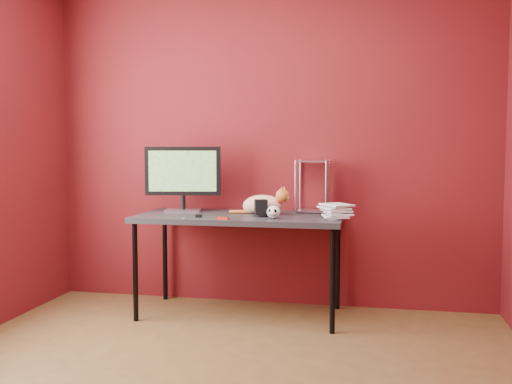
% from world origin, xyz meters
% --- Properties ---
extents(room, '(3.52, 3.52, 2.61)m').
position_xyz_m(room, '(0.00, 0.00, 1.45)').
color(room, brown).
rests_on(room, ground).
extents(desk, '(1.50, 0.70, 0.75)m').
position_xyz_m(desk, '(-0.15, 1.37, 0.70)').
color(desk, black).
rests_on(desk, ground).
extents(monitor, '(0.57, 0.23, 0.50)m').
position_xyz_m(monitor, '(-0.62, 1.46, 1.03)').
color(monitor, '#AFAEB3').
rests_on(monitor, desk).
extents(cat, '(0.46, 0.23, 0.21)m').
position_xyz_m(cat, '(0.01, 1.44, 0.82)').
color(cat, '#C46629').
rests_on(cat, desk).
extents(skull_mug, '(0.09, 0.09, 0.09)m').
position_xyz_m(skull_mug, '(0.13, 1.18, 0.80)').
color(skull_mug, white).
rests_on(skull_mug, desk).
extents(speaker, '(0.11, 0.11, 0.12)m').
position_xyz_m(speaker, '(0.02, 1.28, 0.81)').
color(speaker, black).
rests_on(speaker, desk).
extents(book_stack, '(0.27, 0.28, 1.12)m').
position_xyz_m(book_stack, '(0.48, 1.28, 1.31)').
color(book_stack, beige).
rests_on(book_stack, desk).
extents(wire_rack, '(0.24, 0.20, 0.40)m').
position_xyz_m(wire_rack, '(0.36, 1.63, 0.95)').
color(wire_rack, '#AFAEB3').
rests_on(wire_rack, desk).
extents(pocket_knife, '(0.08, 0.04, 0.02)m').
position_xyz_m(pocket_knife, '(-0.21, 1.08, 0.76)').
color(pocket_knife, '#A6210C').
rests_on(pocket_knife, desk).
extents(black_gadget, '(0.04, 0.03, 0.02)m').
position_xyz_m(black_gadget, '(-0.40, 1.15, 0.76)').
color(black_gadget, black).
rests_on(black_gadget, desk).
extents(washer, '(0.04, 0.04, 0.00)m').
position_xyz_m(washer, '(-0.48, 1.09, 0.75)').
color(washer, '#AFAEB3').
rests_on(washer, desk).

